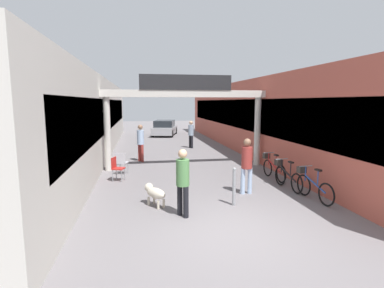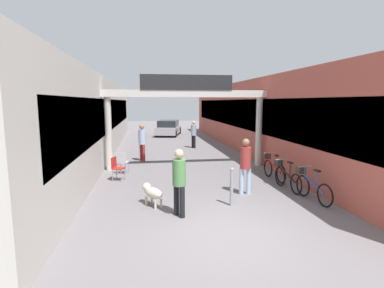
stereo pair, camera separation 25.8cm
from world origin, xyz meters
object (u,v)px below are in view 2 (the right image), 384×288
pedestrian_elderly_walking (194,132)px  cafe_chair_red_nearer (116,166)px  bicycle_red_third (273,168)px  cafe_chair_aluminium_farther (122,161)px  dog_on_leash (152,192)px  bicycle_black_second (286,176)px  pedestrian_with_dog (179,178)px  pedestrian_carrying_crate (142,140)px  parked_car_silver (168,128)px  bollard_post_metal (232,186)px  bicycle_blue_nearest (311,186)px  pedestrian_companion (245,162)px

pedestrian_elderly_walking → cafe_chair_red_nearer: bearing=-118.8°
bicycle_red_third → cafe_chair_aluminium_farther: bearing=163.5°
dog_on_leash → bicycle_black_second: 4.61m
cafe_chair_red_nearer → bicycle_black_second: bearing=-19.2°
pedestrian_with_dog → pedestrian_carrying_crate: (-1.03, 7.46, 0.05)m
cafe_chair_red_nearer → parked_car_silver: 15.27m
bicycle_black_second → pedestrian_with_dog: bearing=-153.8°
bicycle_black_second → bollard_post_metal: size_ratio=1.53×
bicycle_blue_nearest → dog_on_leash: bearing=177.1°
pedestrian_with_dog → cafe_chair_red_nearer: bearing=116.5°
dog_on_leash → bicycle_black_second: bicycle_black_second is taller
cafe_chair_aluminium_farther → parked_car_silver: size_ratio=0.21×
pedestrian_companion → bicycle_red_third: pedestrian_companion is taller
pedestrian_companion → bicycle_black_second: 1.70m
pedestrian_companion → dog_on_leash: bearing=-167.8°
cafe_chair_red_nearer → pedestrian_with_dog: bearing=-63.5°
pedestrian_with_dog → cafe_chair_red_nearer: pedestrian_with_dog is taller
bicycle_blue_nearest → cafe_chair_aluminium_farther: size_ratio=1.89×
dog_on_leash → cafe_chair_red_nearer: bearing=112.9°
bicycle_blue_nearest → bollard_post_metal: (-2.49, -0.11, 0.12)m
pedestrian_companion → bollard_post_metal: (-0.73, -0.98, -0.47)m
parked_car_silver → bicycle_blue_nearest: bearing=-80.8°
pedestrian_with_dog → parked_car_silver: size_ratio=0.41×
pedestrian_carrying_crate → bicycle_red_third: size_ratio=1.08×
pedestrian_elderly_walking → parked_car_silver: bearing=98.0°
pedestrian_carrying_crate → bollard_post_metal: 7.38m
dog_on_leash → bollard_post_metal: bearing=-8.8°
cafe_chair_aluminium_farther → pedestrian_carrying_crate: bearing=73.1°
pedestrian_companion → pedestrian_with_dog: bearing=-145.8°
bicycle_blue_nearest → parked_car_silver: (-2.94, 18.18, 0.21)m
dog_on_leash → bicycle_black_second: size_ratio=0.50×
pedestrian_with_dog → cafe_chair_aluminium_farther: bearing=110.3°
cafe_chair_red_nearer → parked_car_silver: (3.04, 14.96, 0.10)m
bicycle_blue_nearest → bicycle_red_third: bearing=92.4°
pedestrian_carrying_crate → dog_on_leash: bearing=-87.0°
pedestrian_carrying_crate → cafe_chair_red_nearer: 3.72m
dog_on_leash → pedestrian_with_dog: bearing=-53.4°
pedestrian_elderly_walking → bollard_post_metal: (-0.60, -10.76, -0.44)m
cafe_chair_red_nearer → bollard_post_metal: bearing=-43.6°
bollard_post_metal → cafe_chair_red_nearer: bearing=136.4°
parked_car_silver → pedestrian_elderly_walking: bearing=-82.0°
bicycle_blue_nearest → cafe_chair_red_nearer: size_ratio=1.89×
pedestrian_carrying_crate → parked_car_silver: (2.13, 11.39, -0.41)m
bicycle_blue_nearest → bicycle_red_third: 2.51m
bicycle_black_second → bicycle_red_third: bearing=85.4°
parked_car_silver → bicycle_black_second: bearing=-80.9°
pedestrian_carrying_crate → parked_car_silver: pedestrian_carrying_crate is taller
bollard_post_metal → cafe_chair_red_nearer: 4.82m
cafe_chair_red_nearer → bicycle_red_third: bearing=-6.8°
pedestrian_with_dog → pedestrian_elderly_walking: size_ratio=1.01×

